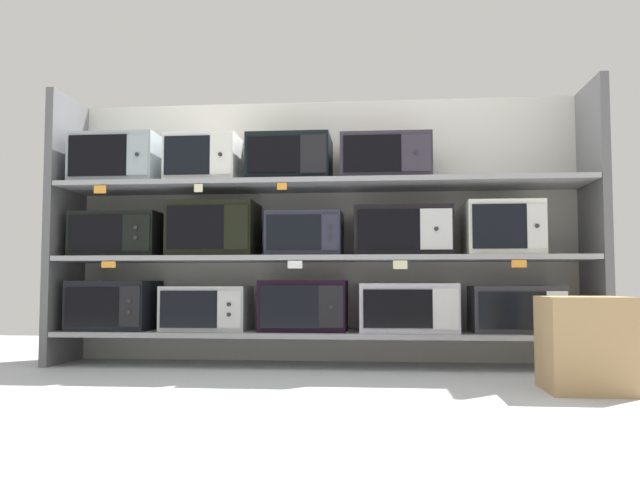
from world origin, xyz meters
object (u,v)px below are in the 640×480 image
at_px(microwave_3, 408,307).
at_px(microwave_6, 215,230).
at_px(microwave_10, 120,161).
at_px(microwave_4, 516,309).
at_px(microwave_1, 207,308).
at_px(microwave_8, 403,232).
at_px(microwave_13, 386,160).
at_px(shipping_carton, 585,344).
at_px(microwave_7, 305,235).
at_px(microwave_12, 290,160).
at_px(microwave_2, 304,306).
at_px(microwave_9, 502,229).
at_px(microwave_0, 115,305).
at_px(microwave_11, 205,161).
at_px(microwave_5, 120,235).

height_order(microwave_3, microwave_6, microwave_6).
bearing_deg(microwave_10, microwave_4, 0.00).
bearing_deg(microwave_1, microwave_3, 0.01).
xyz_separation_m(microwave_8, microwave_13, (-0.10, -0.00, 0.44)).
bearing_deg(shipping_carton, microwave_7, 149.98).
xyz_separation_m(microwave_6, microwave_7, (0.57, -0.00, -0.03)).
bearing_deg(microwave_12, microwave_2, -0.19).
relative_size(microwave_9, microwave_10, 0.82).
bearing_deg(microwave_8, microwave_4, -0.01).
height_order(microwave_10, microwave_13, microwave_10).
relative_size(microwave_3, microwave_4, 1.09).
relative_size(microwave_3, microwave_9, 1.31).
bearing_deg(microwave_0, microwave_7, -0.01).
distance_m(microwave_6, shipping_carton, 2.22).
distance_m(microwave_3, microwave_7, 0.77).
height_order(microwave_6, microwave_13, microwave_13).
xyz_separation_m(microwave_2, microwave_4, (1.26, 0.00, -0.02)).
xyz_separation_m(microwave_3, microwave_6, (-1.19, -0.00, 0.48)).
xyz_separation_m(microwave_0, microwave_11, (0.57, -0.00, 0.90)).
relative_size(microwave_0, microwave_10, 0.93).
distance_m(microwave_5, microwave_6, 0.61).
bearing_deg(microwave_13, microwave_9, -0.01).
relative_size(microwave_10, microwave_12, 1.06).
bearing_deg(microwave_3, microwave_4, -0.01).
bearing_deg(microwave_5, microwave_11, -0.00).
distance_m(microwave_3, microwave_4, 0.63).
xyz_separation_m(microwave_6, microwave_13, (1.06, -0.00, 0.42)).
xyz_separation_m(microwave_0, shipping_carton, (2.61, -0.81, -0.14)).
bearing_deg(microwave_12, microwave_1, -179.97).
xyz_separation_m(microwave_6, microwave_12, (0.47, 0.00, 0.43)).
relative_size(microwave_12, microwave_13, 0.93).
relative_size(microwave_2, microwave_8, 0.90).
relative_size(microwave_1, microwave_9, 1.20).
distance_m(microwave_2, microwave_6, 0.73).
bearing_deg(microwave_13, microwave_2, -179.99).
relative_size(microwave_7, microwave_9, 1.04).
bearing_deg(microwave_1, microwave_12, 0.03).
bearing_deg(microwave_9, microwave_0, 179.99).
distance_m(microwave_0, microwave_12, 1.43).
bearing_deg(microwave_11, microwave_5, 180.00).
height_order(microwave_9, microwave_11, microwave_11).
bearing_deg(microwave_7, microwave_6, 179.99).
bearing_deg(microwave_0, microwave_10, -1.08).
bearing_deg(microwave_11, microwave_8, 0.01).
relative_size(microwave_0, microwave_4, 0.94).
distance_m(microwave_4, microwave_7, 1.34).
bearing_deg(microwave_0, microwave_13, -0.01).
distance_m(microwave_0, microwave_11, 1.07).
xyz_separation_m(microwave_4, microwave_12, (-1.35, 0.00, 0.92)).
distance_m(microwave_4, microwave_12, 1.63).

